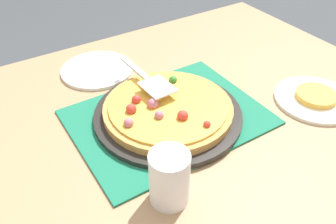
{
  "coord_description": "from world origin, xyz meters",
  "views": [
    {
      "loc": [
        -0.38,
        -0.6,
        1.33
      ],
      "look_at": [
        0.0,
        0.0,
        0.77
      ],
      "focal_mm": 37.79,
      "sensor_mm": 36.0,
      "label": 1
    }
  ],
  "objects_px": {
    "pizza_pan": "(168,114)",
    "plate_near_left": "(315,99)",
    "served_slice_left": "(316,95)",
    "plate_side": "(97,70)",
    "pizza": "(167,108)",
    "pizza_server": "(147,79)",
    "cup_far": "(169,178)"
  },
  "relations": [
    {
      "from": "pizza_pan",
      "to": "plate_near_left",
      "type": "height_order",
      "value": "pizza_pan"
    },
    {
      "from": "served_slice_left",
      "to": "plate_side",
      "type": "bearing_deg",
      "value": 133.78
    },
    {
      "from": "pizza",
      "to": "pizza_server",
      "type": "height_order",
      "value": "pizza_server"
    },
    {
      "from": "pizza",
      "to": "plate_near_left",
      "type": "relative_size",
      "value": 1.5
    },
    {
      "from": "pizza",
      "to": "cup_far",
      "type": "xyz_separation_m",
      "value": [
        -0.13,
        -0.22,
        0.03
      ]
    },
    {
      "from": "pizza",
      "to": "pizza_server",
      "type": "xyz_separation_m",
      "value": [
        -0.0,
        0.1,
        0.04
      ]
    },
    {
      "from": "plate_near_left",
      "to": "cup_far",
      "type": "xyz_separation_m",
      "value": [
        -0.52,
        -0.06,
        0.06
      ]
    },
    {
      "from": "pizza_server",
      "to": "plate_side",
      "type": "bearing_deg",
      "value": 105.47
    },
    {
      "from": "pizza_pan",
      "to": "served_slice_left",
      "type": "bearing_deg",
      "value": -21.87
    },
    {
      "from": "pizza_pan",
      "to": "pizza",
      "type": "distance_m",
      "value": 0.02
    },
    {
      "from": "pizza",
      "to": "plate_side",
      "type": "xyz_separation_m",
      "value": [
        -0.06,
        0.31,
        -0.03
      ]
    },
    {
      "from": "pizza",
      "to": "served_slice_left",
      "type": "distance_m",
      "value": 0.41
    },
    {
      "from": "cup_far",
      "to": "pizza_pan",
      "type": "bearing_deg",
      "value": 58.24
    },
    {
      "from": "served_slice_left",
      "to": "pizza_pan",
      "type": "bearing_deg",
      "value": 158.13
    },
    {
      "from": "pizza_pan",
      "to": "cup_far",
      "type": "xyz_separation_m",
      "value": [
        -0.13,
        -0.22,
        0.05
      ]
    },
    {
      "from": "pizza_pan",
      "to": "pizza_server",
      "type": "relative_size",
      "value": 1.64
    },
    {
      "from": "pizza",
      "to": "plate_near_left",
      "type": "distance_m",
      "value": 0.41
    },
    {
      "from": "plate_side",
      "to": "pizza_server",
      "type": "height_order",
      "value": "pizza_server"
    },
    {
      "from": "pizza_server",
      "to": "cup_far",
      "type": "bearing_deg",
      "value": -112.52
    },
    {
      "from": "plate_near_left",
      "to": "plate_side",
      "type": "height_order",
      "value": "same"
    },
    {
      "from": "pizza_pan",
      "to": "pizza_server",
      "type": "distance_m",
      "value": 0.11
    },
    {
      "from": "pizza_pan",
      "to": "served_slice_left",
      "type": "relative_size",
      "value": 3.45
    },
    {
      "from": "pizza_pan",
      "to": "plate_side",
      "type": "height_order",
      "value": "pizza_pan"
    },
    {
      "from": "plate_side",
      "to": "cup_far",
      "type": "height_order",
      "value": "cup_far"
    },
    {
      "from": "plate_near_left",
      "to": "pizza_server",
      "type": "distance_m",
      "value": 0.47
    },
    {
      "from": "served_slice_left",
      "to": "cup_far",
      "type": "xyz_separation_m",
      "value": [
        -0.52,
        -0.06,
        0.04
      ]
    },
    {
      "from": "pizza",
      "to": "served_slice_left",
      "type": "bearing_deg",
      "value": -21.85
    },
    {
      "from": "served_slice_left",
      "to": "pizza_server",
      "type": "distance_m",
      "value": 0.46
    },
    {
      "from": "pizza_pan",
      "to": "plate_side",
      "type": "bearing_deg",
      "value": 101.42
    },
    {
      "from": "pizza_pan",
      "to": "plate_side",
      "type": "distance_m",
      "value": 0.32
    },
    {
      "from": "plate_near_left",
      "to": "served_slice_left",
      "type": "height_order",
      "value": "served_slice_left"
    },
    {
      "from": "pizza",
      "to": "served_slice_left",
      "type": "xyz_separation_m",
      "value": [
        0.38,
        -0.15,
        -0.02
      ]
    }
  ]
}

